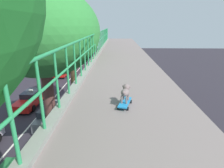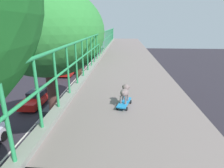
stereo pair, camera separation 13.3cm
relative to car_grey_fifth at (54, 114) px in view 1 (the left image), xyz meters
The scene contains 8 objects.
green_railing 13.47m from the car_grey_fifth, 70.49° to the right, with size 0.20×35.80×1.12m.
car_grey_fifth is the anchor object (origin of this frame).
car_red_taxi_sixth 4.68m from the car_grey_fifth, 136.82° to the left, with size 1.82×4.49×1.51m.
city_bus 18.28m from the car_grey_fifth, 101.95° to the left, with size 2.58×11.81×3.04m.
roadside_tree_mid 7.73m from the car_grey_fifth, 70.93° to the right, with size 5.77×5.77×9.50m.
roadside_tree_far 6.56m from the car_grey_fifth, 56.49° to the left, with size 4.33×4.33×8.74m.
toy_skateboard 12.44m from the car_grey_fifth, 61.86° to the right, with size 0.30×0.54×0.09m.
small_dog 12.52m from the car_grey_fifth, 61.75° to the right, with size 0.20×0.34×0.33m.
Camera 1 is at (0.79, -1.55, 7.67)m, focal length 29.04 mm.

